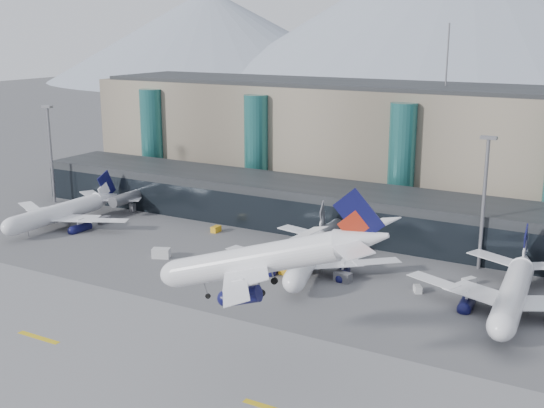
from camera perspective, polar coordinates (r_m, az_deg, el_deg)
The scene contains 19 objects.
ground at distance 106.74m, azimuth -5.47°, elevation -10.32°, with size 900.00×900.00×0.00m, color #515154.
runway_strip at distance 96.14m, azimuth -10.71°, elevation -13.46°, with size 400.00×40.00×0.04m, color slate.
runway_markings at distance 96.13m, azimuth -10.71°, elevation -13.44°, with size 128.00×1.00×0.02m.
concourse at distance 153.11m, azimuth 6.87°, elevation -0.66°, with size 170.00×27.00×10.00m.
terminal_main at distance 189.79m, azimuth 3.76°, elevation 5.58°, with size 130.00×30.00×31.00m.
teal_towers at distance 171.55m, azimuth 4.44°, elevation 4.14°, with size 116.40×19.40×46.00m.
lightmast_left at distance 186.63m, azimuth -18.04°, elevation 4.43°, with size 3.00×1.20×25.60m.
lightmast_mid at distance 133.22m, azimuth 17.33°, elevation 0.69°, with size 3.00×1.20×25.60m.
hero_jet at distance 84.56m, azimuth 0.28°, elevation -3.99°, with size 32.75×32.57×10.61m.
jet_parked_left at distance 167.10m, azimuth -16.61°, elevation -0.07°, with size 36.55×35.30×11.77m.
jet_parked_mid at distance 130.35m, azimuth 3.31°, elevation -3.56°, with size 34.37×35.81×11.49m.
jet_parked_right at distance 119.24m, azimuth 19.73°, elevation -6.05°, with size 37.60×36.92×12.13m.
veh_a at distance 138.65m, azimuth -9.26°, elevation -4.08°, with size 3.50×1.97×1.97m, color silver.
veh_b at distance 154.59m, azimuth -4.71°, elevation -2.11°, with size 2.33×1.43×1.34m, color gold.
veh_c at distance 125.08m, azimuth 5.95°, elevation -6.10°, with size 3.15×1.66×1.75m, color #4D4D52.
veh_d at distance 127.61m, azimuth 16.14°, elevation -6.26°, with size 2.50×1.34×1.43m, color silver.
veh_f at distance 165.57m, azimuth -13.85°, elevation -1.32°, with size 2.89×1.53×1.62m, color #4D4D52.
veh_g at distance 122.33m, azimuth 12.09°, elevation -6.97°, with size 2.05×1.20×1.20m, color silver.
veh_h at distance 127.88m, azimuth 1.50°, elevation -5.47°, with size 3.81×2.00×2.10m, color gold.
Camera 1 is at (56.07, -79.11, 44.62)m, focal length 45.00 mm.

